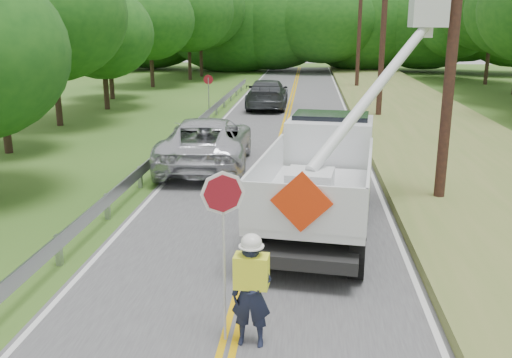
{
  "coord_description": "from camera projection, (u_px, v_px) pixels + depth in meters",
  "views": [
    {
      "loc": [
        1.21,
        -6.76,
        5.06
      ],
      "look_at": [
        0.0,
        6.0,
        1.5
      ],
      "focal_mm": 39.21,
      "sensor_mm": 36.0,
      "label": 1
    }
  ],
  "objects": [
    {
      "name": "flagger",
      "position": [
        251.0,
        286.0,
        8.87
      ],
      "size": [
        1.12,
        0.46,
        2.89
      ],
      "color": "#191E33",
      "rests_on": "road"
    },
    {
      "name": "suv_silver",
      "position": [
        207.0,
        142.0,
        20.28
      ],
      "size": [
        3.4,
        6.7,
        1.81
      ],
      "primitive_type": "imported",
      "rotation": [
        0.0,
        0.0,
        3.2
      ],
      "color": "silver",
      "rests_on": "road"
    },
    {
      "name": "road",
      "position": [
        276.0,
        161.0,
        21.38
      ],
      "size": [
        7.2,
        96.0,
        0.03
      ],
      "color": "#464648",
      "rests_on": "ground"
    },
    {
      "name": "suv_darkgrey",
      "position": [
        267.0,
        94.0,
        34.6
      ],
      "size": [
        2.52,
        6.07,
        1.75
      ],
      "primitive_type": "imported",
      "rotation": [
        0.0,
        0.0,
        3.15
      ],
      "color": "#3B3F43",
      "rests_on": "road"
    },
    {
      "name": "utility_poles",
      "position": [
        406.0,
        19.0,
        22.41
      ],
      "size": [
        1.6,
        43.3,
        10.0
      ],
      "color": "black",
      "rests_on": "ground"
    },
    {
      "name": "treeline_horizon",
      "position": [
        294.0,
        20.0,
        60.65
      ],
      "size": [
        55.99,
        14.13,
        11.71
      ],
      "color": "#184A15",
      "rests_on": "ground"
    },
    {
      "name": "tall_grass_verge",
      "position": [
        467.0,
        161.0,
        20.7
      ],
      "size": [
        7.0,
        96.0,
        0.3
      ],
      "primitive_type": "cube",
      "color": "#5A7031",
      "rests_on": "ground"
    },
    {
      "name": "stop_sign_permanent",
      "position": [
        209.0,
        91.0,
        29.79
      ],
      "size": [
        0.53,
        0.06,
        2.48
      ],
      "color": "#94979B",
      "rests_on": "ground"
    },
    {
      "name": "treeline_left",
      "position": [
        143.0,
        17.0,
        38.85
      ],
      "size": [
        10.34,
        53.98,
        10.48
      ],
      "color": "#332319",
      "rests_on": "ground"
    },
    {
      "name": "guardrail",
      "position": [
        178.0,
        140.0,
        22.47
      ],
      "size": [
        0.18,
        48.0,
        0.77
      ],
      "color": "#94979B",
      "rests_on": "ground"
    },
    {
      "name": "bucket_truck",
      "position": [
        331.0,
        158.0,
        14.91
      ],
      "size": [
        4.86,
        7.52,
        7.06
      ],
      "color": "black",
      "rests_on": "road"
    }
  ]
}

